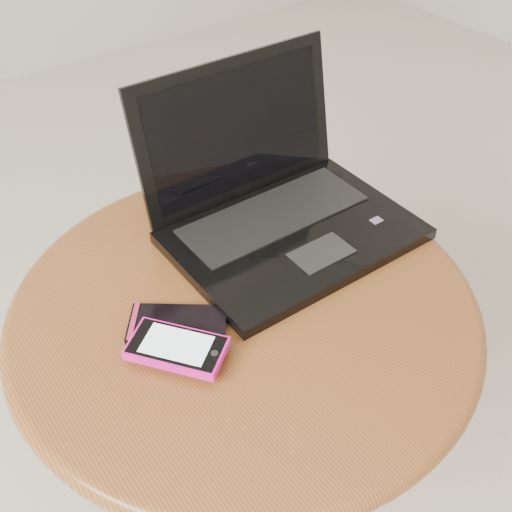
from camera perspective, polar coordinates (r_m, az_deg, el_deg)
table at (r=0.87m, az=-1.00°, el=-8.69°), size 0.60×0.60×0.48m
laptop at (r=0.89m, az=1.88°, el=4.71°), size 0.33×0.27×0.21m
phone_black at (r=0.77m, az=-7.12°, el=-6.18°), size 0.13×0.12×0.01m
phone_pink at (r=0.73m, az=-7.15°, el=-8.23°), size 0.11×0.12×0.01m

